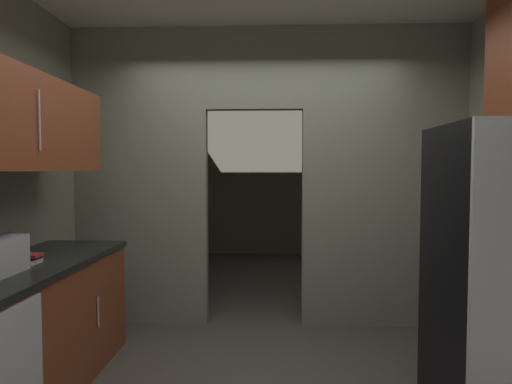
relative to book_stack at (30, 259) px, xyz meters
The scene contains 5 objects.
kitchen_partition 2.17m from the book_stack, 43.71° to the left, with size 3.69×0.12×2.81m.
adjoining_room_shell 4.11m from the book_stack, 68.63° to the left, with size 3.69×3.54×2.81m.
lower_cabinet_run 0.49m from the book_stack, 102.88° to the right, with size 0.66×2.08×0.88m.
upper_cabinet_counterside 0.87m from the book_stack, 102.88° to the right, with size 0.36×1.87×0.60m.
book_stack is the anchor object (origin of this frame).
Camera 1 is at (0.05, -2.65, 1.47)m, focal length 30.02 mm.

